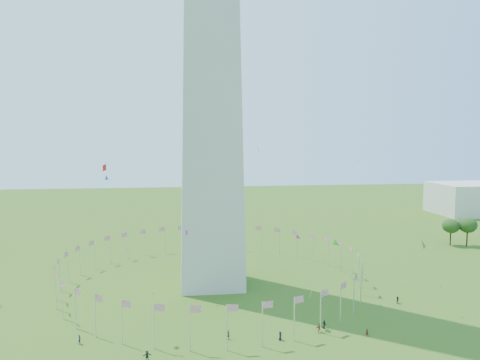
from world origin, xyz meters
The scene contains 2 objects.
flag_ring centered at (0.00, 50.00, 4.50)m, with size 80.24×80.24×9.00m.
kites_aloft centered at (16.83, 24.18, 20.68)m, with size 117.44×69.50×32.04m.
Camera 1 is at (-8.75, -74.99, 40.62)m, focal length 35.00 mm.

